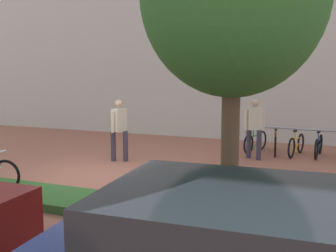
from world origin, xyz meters
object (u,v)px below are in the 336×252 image
object	(u,v)px
bollard_steel	(230,147)
person_shirt_white	(119,126)
person_shirt_blue	(254,125)
bike_rack_cluster	(307,145)

from	to	relation	value
bollard_steel	person_shirt_white	xyz separation A→B (m)	(-2.92, -0.91, 0.53)
bollard_steel	person_shirt_white	size ratio (longest dim) A/B	0.52
person_shirt_white	person_shirt_blue	bearing A→B (deg)	25.71
bollard_steel	person_shirt_white	bearing A→B (deg)	-162.75
bike_rack_cluster	person_shirt_blue	distance (m)	1.83
person_shirt_blue	person_shirt_white	xyz separation A→B (m)	(-3.45, -1.66, 0.00)
bike_rack_cluster	bollard_steel	world-z (taller)	bollard_steel
person_shirt_blue	bike_rack_cluster	bearing A→B (deg)	34.00
bollard_steel	person_shirt_blue	size ratio (longest dim) A/B	0.52
bollard_steel	person_shirt_white	distance (m)	3.10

